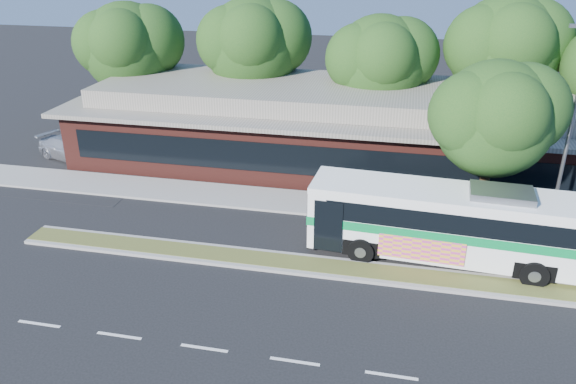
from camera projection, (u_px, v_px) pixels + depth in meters
name	position (u px, v px, depth m)	size (l,w,h in m)	color
ground	(320.00, 276.00, 22.07)	(120.00, 120.00, 0.00)	black
median_strip	(322.00, 267.00, 22.58)	(26.00, 1.10, 0.15)	#484C20
sidewalk	(340.00, 206.00, 27.75)	(44.00, 2.60, 0.12)	gray
parking_lot	(56.00, 155.00, 34.41)	(14.00, 12.00, 0.01)	black
plaza_building	(356.00, 126.00, 32.77)	(33.20, 11.20, 4.45)	#4E1E18
lamp_post	(570.00, 127.00, 23.58)	(0.93, 0.18, 9.07)	slate
tree_bg_a	(135.00, 46.00, 35.93)	(6.47, 5.80, 8.63)	black
tree_bg_b	(260.00, 43.00, 35.18)	(6.69, 6.00, 9.00)	black
tree_bg_c	(387.00, 60.00, 32.99)	(6.24, 5.60, 8.26)	black
tree_bg_d	(512.00, 48.00, 32.21)	(6.91, 6.20, 9.37)	black
transit_bus	(459.00, 220.00, 22.45)	(12.01, 3.32, 3.33)	white
sedan	(72.00, 149.00, 33.53)	(1.89, 4.65, 1.35)	#BABBC2
sidewalk_tree	(503.00, 116.00, 23.71)	(5.58, 5.00, 7.66)	black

